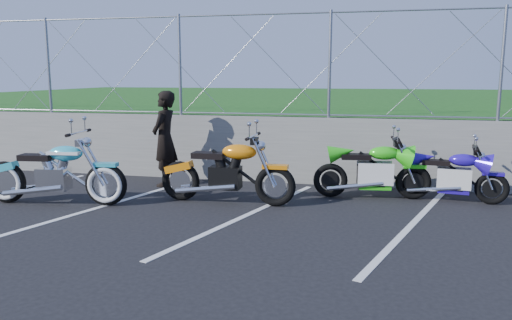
% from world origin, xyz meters
% --- Properties ---
extents(ground, '(90.00, 90.00, 0.00)m').
position_xyz_m(ground, '(0.00, 0.00, 0.00)').
color(ground, black).
rests_on(ground, ground).
extents(retaining_wall, '(30.00, 0.22, 1.30)m').
position_xyz_m(retaining_wall, '(0.00, 3.50, 0.65)').
color(retaining_wall, slate).
rests_on(retaining_wall, ground).
extents(grass_field, '(30.00, 20.00, 1.30)m').
position_xyz_m(grass_field, '(0.00, 13.50, 0.65)').
color(grass_field, '#174813').
rests_on(grass_field, ground).
extents(chain_link_fence, '(28.00, 0.03, 2.00)m').
position_xyz_m(chain_link_fence, '(0.00, 3.50, 2.30)').
color(chain_link_fence, gray).
rests_on(chain_link_fence, retaining_wall).
extents(parking_lines, '(18.29, 4.31, 0.01)m').
position_xyz_m(parking_lines, '(1.20, 1.00, 0.00)').
color(parking_lines, silver).
rests_on(parking_lines, ground).
extents(cruiser_turquoise, '(2.43, 0.77, 1.21)m').
position_xyz_m(cruiser_turquoise, '(-3.20, 0.95, 0.49)').
color(cruiser_turquoise, black).
rests_on(cruiser_turquoise, ground).
extents(naked_orange, '(2.31, 0.79, 1.15)m').
position_xyz_m(naked_orange, '(-0.47, 1.64, 0.49)').
color(naked_orange, black).
rests_on(naked_orange, ground).
extents(sportbike_green, '(2.00, 0.71, 1.04)m').
position_xyz_m(sportbike_green, '(1.87, 2.53, 0.45)').
color(sportbike_green, black).
rests_on(sportbike_green, ground).
extents(sportbike_blue, '(1.81, 0.64, 0.94)m').
position_xyz_m(sportbike_blue, '(3.17, 2.60, 0.40)').
color(sportbike_blue, black).
rests_on(sportbike_blue, ground).
extents(person_standing, '(0.46, 0.68, 1.82)m').
position_xyz_m(person_standing, '(-2.02, 2.68, 0.91)').
color(person_standing, black).
rests_on(person_standing, ground).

